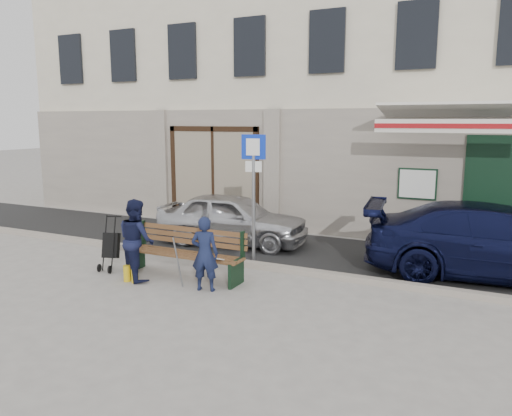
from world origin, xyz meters
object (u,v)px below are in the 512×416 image
Objects in this scene: car_navy at (497,242)px; man at (205,254)px; parking_sign at (254,178)px; stroller at (111,247)px; car_silver at (232,219)px; bench at (182,253)px; woman at (137,240)px.

man is (-4.52, -2.93, -0.04)m from car_navy.
car_navy is 4.74m from parking_sign.
car_silver is at bearing 49.42° from stroller.
car_silver is at bearing -84.94° from man.
car_navy reaches higher than car_silver.
parking_sign reaches higher than stroller.
car_silver is 1.50× the size of bench.
woman is (-0.65, -0.48, 0.30)m from bench.
woman is at bearing 108.81° from car_navy.
man is (1.15, -3.11, 0.04)m from car_silver.
bench is 2.26× the size of stroller.
car_navy is 5.39m from man.
parking_sign is (1.18, -1.26, 1.15)m from car_silver.
man is 2.32m from stroller.
stroller is at bearing 152.14° from car_silver.
car_silver is 3.40× the size of stroller.
car_navy reaches higher than bench.
car_silver is 1.37× the size of parking_sign.
car_silver is at bearing 97.65° from bench.
man is 1.45m from woman.
stroller is (-2.33, -1.62, -1.29)m from parking_sign.
woman is 1.42× the size of stroller.
car_silver is at bearing 119.59° from parking_sign.
man is 1.23× the size of stroller.
parking_sign is at bearing 59.21° from bench.
stroller is at bearing 13.48° from woman.
bench is (0.36, -2.64, -0.16)m from car_silver.
woman is at bearing -14.48° from man.
car_navy is at bearing -0.12° from parking_sign.
man is at bearing -149.51° from woman.
parking_sign reaches higher than car_navy.
woman is at bearing 168.44° from car_silver.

